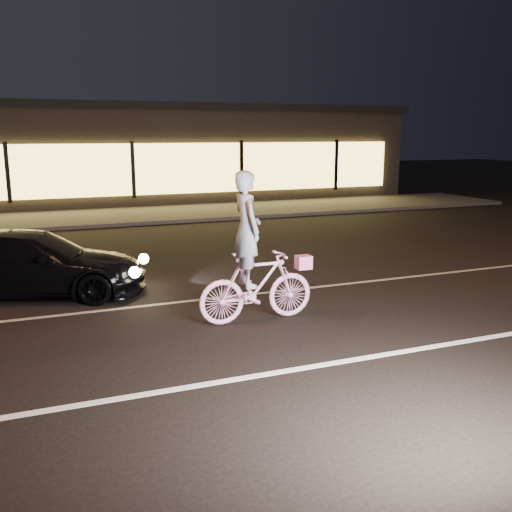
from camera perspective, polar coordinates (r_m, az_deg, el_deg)
name	(u,v)px	position (r m, az deg, el deg)	size (l,w,h in m)	color
ground	(298,327)	(9.14, 4.18, -7.08)	(90.00, 90.00, 0.00)	black
lane_stripe_near	(346,361)	(7.90, 8.97, -10.34)	(60.00, 0.12, 0.01)	silver
lane_stripe_far	(252,294)	(10.89, -0.40, -3.83)	(60.00, 0.10, 0.01)	gray
sidewalk	(143,215)	(21.30, -11.19, 4.04)	(30.00, 4.00, 0.12)	#383533
storefront	(117,152)	(27.00, -13.75, 10.06)	(25.40, 8.42, 4.20)	black
cyclist	(254,269)	(9.14, -0.19, -1.34)	(1.95, 0.67, 2.45)	#F644A9
sedan	(32,264)	(11.49, -21.48, -0.72)	(4.52, 2.97, 1.22)	black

